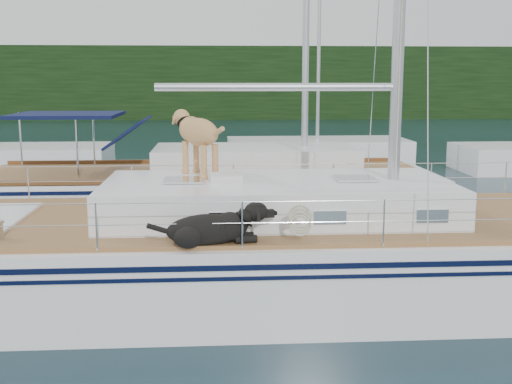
{
  "coord_description": "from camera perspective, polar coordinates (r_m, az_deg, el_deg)",
  "views": [
    {
      "loc": [
        -0.13,
        -9.57,
        3.33
      ],
      "look_at": [
        0.5,
        0.2,
        1.6
      ],
      "focal_mm": 45.0,
      "sensor_mm": 36.0,
      "label": 1
    }
  ],
  "objects": [
    {
      "name": "ground",
      "position": [
        10.13,
        -2.79,
        -9.18
      ],
      "size": [
        120.0,
        120.0,
        0.0
      ],
      "primitive_type": "plane",
      "color": "black",
      "rests_on": "ground"
    },
    {
      "name": "tree_line",
      "position": [
        54.57,
        -3.62,
        9.64
      ],
      "size": [
        90.0,
        3.0,
        6.0
      ],
      "primitive_type": "cube",
      "color": "black",
      "rests_on": "ground"
    },
    {
      "name": "shore_bank",
      "position": [
        55.83,
        -3.59,
        7.19
      ],
      "size": [
        92.0,
        1.0,
        1.2
      ],
      "primitive_type": "cube",
      "color": "#595147",
      "rests_on": "ground"
    },
    {
      "name": "bg_boat_center",
      "position": [
        26.06,
        5.45,
        3.62
      ],
      "size": [
        7.2,
        3.0,
        11.65
      ],
      "color": "white",
      "rests_on": "ground"
    },
    {
      "name": "neighbor_sailboat",
      "position": [
        15.55,
        -4.1,
        -0.02
      ],
      "size": [
        11.0,
        3.5,
        13.3
      ],
      "color": "white",
      "rests_on": "ground"
    },
    {
      "name": "main_sailboat",
      "position": [
        9.93,
        -2.32,
        -5.45
      ],
      "size": [
        12.0,
        3.85,
        14.01
      ],
      "color": "white",
      "rests_on": "ground"
    }
  ]
}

